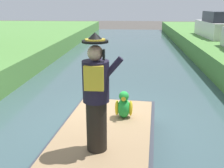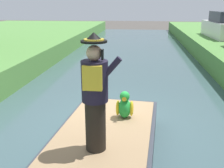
% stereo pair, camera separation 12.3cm
% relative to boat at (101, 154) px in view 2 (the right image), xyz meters
% --- Properties ---
extents(ground_plane, '(80.00, 80.00, 0.00)m').
position_rel_boat_xyz_m(ground_plane, '(0.00, 1.83, -0.40)').
color(ground_plane, '#4C4742').
extents(canal_water, '(6.99, 48.00, 0.10)m').
position_rel_boat_xyz_m(canal_water, '(0.00, 1.83, -0.35)').
color(canal_water, '#3D565B').
rests_on(canal_water, ground).
extents(boat, '(2.12, 4.33, 0.61)m').
position_rel_boat_xyz_m(boat, '(0.00, 0.00, 0.00)').
color(boat, '#333842').
rests_on(boat, canal_water).
extents(person_pirate, '(0.61, 0.42, 1.85)m').
position_rel_boat_xyz_m(person_pirate, '(-0.02, -0.34, 1.23)').
color(person_pirate, black).
rests_on(person_pirate, boat).
extents(parrot_plush, '(0.36, 0.34, 0.57)m').
position_rel_boat_xyz_m(parrot_plush, '(0.35, 0.92, 0.55)').
color(parrot_plush, green).
rests_on(parrot_plush, boat).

